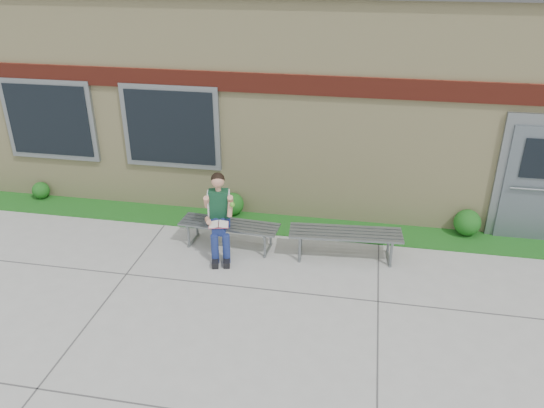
# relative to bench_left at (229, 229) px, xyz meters

# --- Properties ---
(ground) EXTENTS (80.00, 80.00, 0.00)m
(ground) POSITION_rel_bench_left_xyz_m (1.58, -1.68, -0.35)
(ground) COLOR #9E9E99
(ground) RESTS_ON ground
(grass_strip) EXTENTS (16.00, 0.80, 0.02)m
(grass_strip) POSITION_rel_bench_left_xyz_m (1.58, 0.92, -0.34)
(grass_strip) COLOR #195416
(grass_strip) RESTS_ON ground
(school_building) EXTENTS (16.20, 6.22, 4.20)m
(school_building) POSITION_rel_bench_left_xyz_m (1.58, 4.31, 1.76)
(school_building) COLOR beige
(school_building) RESTS_ON ground
(bench_left) EXTENTS (1.76, 0.60, 0.45)m
(bench_left) POSITION_rel_bench_left_xyz_m (0.00, 0.00, 0.00)
(bench_left) COLOR slate
(bench_left) RESTS_ON ground
(bench_right) EXTENTS (1.91, 0.67, 0.49)m
(bench_right) POSITION_rel_bench_left_xyz_m (2.00, -0.00, 0.03)
(bench_right) COLOR slate
(bench_right) RESTS_ON ground
(girl) EXTENTS (0.58, 0.90, 1.41)m
(girl) POSITION_rel_bench_left_xyz_m (-0.11, -0.21, 0.38)
(girl) COLOR navy
(girl) RESTS_ON ground
(shrub_west) EXTENTS (0.35, 0.35, 0.35)m
(shrub_west) POSITION_rel_bench_left_xyz_m (-4.36, 1.17, -0.15)
(shrub_west) COLOR #195416
(shrub_west) RESTS_ON grass_strip
(shrub_mid) EXTENTS (0.45, 0.45, 0.45)m
(shrub_mid) POSITION_rel_bench_left_xyz_m (-0.25, 1.17, -0.10)
(shrub_mid) COLOR #195416
(shrub_mid) RESTS_ON grass_strip
(shrub_east) EXTENTS (0.48, 0.48, 0.48)m
(shrub_east) POSITION_rel_bench_left_xyz_m (4.14, 1.17, -0.09)
(shrub_east) COLOR #195416
(shrub_east) RESTS_ON grass_strip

